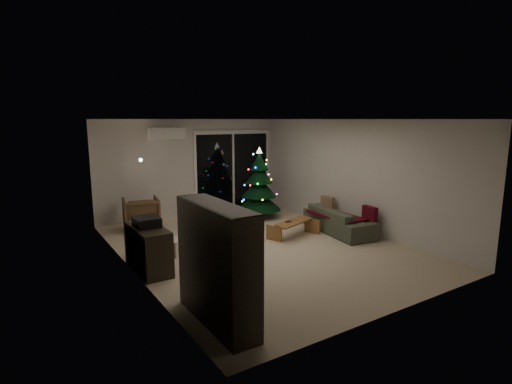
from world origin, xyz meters
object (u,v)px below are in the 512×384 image
Objects in this scene: armchair at (141,213)px; christmas_tree at (259,183)px; bookshelf at (203,267)px; coffee_table at (294,229)px; media_cabinet at (148,248)px; sofa at (339,220)px.

christmas_tree is (2.90, -0.53, 0.54)m from armchair.
christmas_tree reaches higher than bookshelf.
armchair is at bearing 169.66° from christmas_tree.
bookshelf reaches higher than armchair.
bookshelf is at bearing 92.92° from armchair.
coffee_table is at bearing 147.86° from armchair.
media_cabinet is (0.00, 2.18, -0.38)m from bookshelf.
sofa is 1.05× the size of christmas_tree.
bookshelf reaches higher than media_cabinet.
media_cabinet is at bearing 80.97° from bookshelf.
bookshelf is at bearing -90.71° from media_cabinet.
armchair is at bearing 63.04° from sofa.
coffee_table is at bearing 27.40° from bookshelf.
media_cabinet is 4.30m from sofa.
bookshelf is 1.25× the size of media_cabinet.
christmas_tree is (0.32, 1.87, 0.73)m from coffee_table.
sofa is at bearing -34.12° from coffee_table.
armchair is at bearing 75.01° from media_cabinet.
coffee_table is 2.03m from christmas_tree.
bookshelf is 0.79× the size of sofa.
bookshelf is 4.85m from armchair.
christmas_tree is at bearing 28.34° from sofa.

